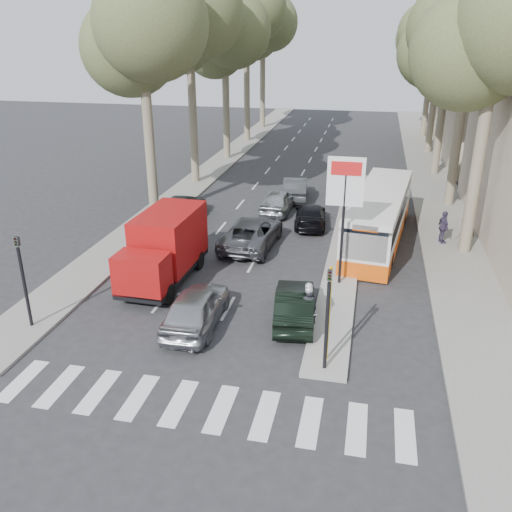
{
  "coord_description": "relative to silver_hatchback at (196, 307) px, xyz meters",
  "views": [
    {
      "loc": [
        4.19,
        -16.31,
        10.22
      ],
      "look_at": [
        -0.14,
        3.75,
        1.6
      ],
      "focal_mm": 38.0,
      "sensor_mm": 36.0,
      "label": 1
    }
  ],
  "objects": [
    {
      "name": "traffic_light_left",
      "position": [
        -5.91,
        -1.47,
        1.74
      ],
      "size": [
        0.16,
        0.41,
        3.6
      ],
      "color": "black",
      "rests_on": "ground"
    },
    {
      "name": "queue_car_e",
      "position": [
        -4.61,
        11.57,
        -0.05
      ],
      "size": [
        2.21,
        4.91,
        1.4
      ],
      "primitive_type": "imported",
      "rotation": [
        0.0,
        0.0,
        3.2
      ],
      "color": "black",
      "rests_on": "ground"
    },
    {
      "name": "red_truck",
      "position": [
        -2.5,
        3.5,
        0.83
      ],
      "size": [
        2.31,
        5.66,
        2.99
      ],
      "rotation": [
        0.0,
        0.0,
        -0.03
      ],
      "color": "black",
      "rests_on": "ground"
    },
    {
      "name": "tree_l_a",
      "position": [
        -6.18,
        11.64,
        9.63
      ],
      "size": [
        7.4,
        7.2,
        14.1
      ],
      "color": "#6B604C",
      "rests_on": "ground"
    },
    {
      "name": "sidewalk_right",
      "position": [
        10.29,
        24.53,
        -0.69
      ],
      "size": [
        3.2,
        70.0,
        0.12
      ],
      "primitive_type": "cube",
      "color": "gray",
      "rests_on": "ground"
    },
    {
      "name": "silver_hatchback",
      "position": [
        0.0,
        0.0,
        0.0
      ],
      "size": [
        1.85,
        4.42,
        1.5
      ],
      "primitive_type": "imported",
      "rotation": [
        0.0,
        0.0,
        3.16
      ],
      "color": "#9FA1A6",
      "rests_on": "ground"
    },
    {
      "name": "tree_l_e",
      "position": [
        -6.28,
        43.64,
        9.98
      ],
      "size": [
        7.4,
        7.2,
        14.49
      ],
      "color": "#6B604C",
      "rests_on": "ground"
    },
    {
      "name": "tree_r_e",
      "position": [
        10.92,
        41.64,
        9.63
      ],
      "size": [
        7.4,
        7.2,
        14.1
      ],
      "color": "#6B604C",
      "rests_on": "ground"
    },
    {
      "name": "tree_r_a",
      "position": [
        10.82,
        9.64,
        9.63
      ],
      "size": [
        7.4,
        7.2,
        14.1
      ],
      "color": "#6B604C",
      "rests_on": "ground"
    },
    {
      "name": "queue_car_a",
      "position": [
        0.26,
        8.2,
        -0.03
      ],
      "size": [
        2.66,
        5.3,
        1.44
      ],
      "primitive_type": "imported",
      "rotation": [
        0.0,
        0.0,
        3.09
      ],
      "color": "#52545A",
      "rests_on": "ground"
    },
    {
      "name": "median_left",
      "position": [
        -6.31,
        27.53,
        -0.69
      ],
      "size": [
        2.4,
        64.0,
        0.12
      ],
      "primitive_type": "cube",
      "color": "gray",
      "rests_on": "ground"
    },
    {
      "name": "traffic_light_island",
      "position": [
        4.94,
        -1.97,
        1.74
      ],
      "size": [
        0.16,
        0.41,
        3.6
      ],
      "color": "black",
      "rests_on": "ground"
    },
    {
      "name": "pedestrian_far",
      "position": [
        10.75,
        9.91,
        0.2
      ],
      "size": [
        1.17,
        0.95,
        1.66
      ],
      "primitive_type": "imported",
      "rotation": [
        0.0,
        0.0,
        3.66
      ],
      "color": "#65584C",
      "rests_on": "sidewalk_right"
    },
    {
      "name": "tree_r_b",
      "position": [
        10.92,
        17.64,
        10.67
      ],
      "size": [
        7.4,
        7.2,
        15.27
      ],
      "color": "#6B604C",
      "rests_on": "ground"
    },
    {
      "name": "queue_car_b",
      "position": [
        2.77,
        12.03,
        -0.14
      ],
      "size": [
        2.12,
        4.32,
        1.21
      ],
      "primitive_type": "imported",
      "rotation": [
        0.0,
        0.0,
        3.25
      ],
      "color": "black",
      "rests_on": "ground"
    },
    {
      "name": "pedestrian_near",
      "position": [
        9.72,
        10.47,
        0.22
      ],
      "size": [
        0.79,
        1.09,
        1.69
      ],
      "primitive_type": "imported",
      "rotation": [
        0.0,
        0.0,
        1.91
      ],
      "color": "#413652",
      "rests_on": "sidewalk_right"
    },
    {
      "name": "tree_r_c",
      "position": [
        10.72,
        25.64,
        8.94
      ],
      "size": [
        7.4,
        7.2,
        13.32
      ],
      "color": "#6B604C",
      "rests_on": "ground"
    },
    {
      "name": "city_bus",
      "position": [
        6.49,
        10.15,
        0.68
      ],
      "size": [
        3.49,
        10.49,
        2.71
      ],
      "rotation": [
        0.0,
        0.0,
        -0.12
      ],
      "color": "#E9530C",
      "rests_on": "ground"
    },
    {
      "name": "tree_r_d",
      "position": [
        10.82,
        33.64,
        10.32
      ],
      "size": [
        7.4,
        7.2,
        14.88
      ],
      "color": "#6B604C",
      "rests_on": "ground"
    },
    {
      "name": "tree_l_b",
      "position": [
        -6.28,
        19.64,
        10.32
      ],
      "size": [
        7.4,
        7.2,
        14.88
      ],
      "color": "#6B604C",
      "rests_on": "ground"
    },
    {
      "name": "dark_hatchback",
      "position": [
        3.49,
        1.16,
        -0.08
      ],
      "size": [
        1.91,
        4.22,
        1.34
      ],
      "primitive_type": "imported",
      "rotation": [
        0.0,
        0.0,
        3.26
      ],
      "color": "black",
      "rests_on": "ground"
    },
    {
      "name": "billboard",
      "position": [
        4.94,
        4.52,
        2.96
      ],
      "size": [
        1.5,
        12.1,
        5.6
      ],
      "color": "yellow",
      "rests_on": "ground"
    },
    {
      "name": "queue_car_c",
      "position": [
        0.59,
        14.0,
        -0.04
      ],
      "size": [
        1.85,
        4.22,
        1.41
      ],
      "primitive_type": "imported",
      "rotation": [
        0.0,
        0.0,
        3.1
      ],
      "color": "#ACB0B5",
      "rests_on": "ground"
    },
    {
      "name": "traffic_island",
      "position": [
        4.94,
        10.53,
        -0.67
      ],
      "size": [
        1.5,
        26.0,
        0.16
      ],
      "primitive_type": "cube",
      "color": "gray",
      "rests_on": "ground"
    },
    {
      "name": "motorcycle",
      "position": [
        4.06,
        0.68,
        0.07
      ],
      "size": [
        0.85,
        2.12,
        1.81
      ],
      "rotation": [
        0.0,
        0.0,
        0.13
      ],
      "color": "black",
      "rests_on": "ground"
    },
    {
      "name": "tree_l_c",
      "position": [
        -6.08,
        27.64,
        9.29
      ],
      "size": [
        7.4,
        7.2,
        13.71
      ],
      "color": "#6B604C",
      "rests_on": "ground"
    },
    {
      "name": "tree_l_d",
      "position": [
        -6.18,
        35.64,
        11.01
      ],
      "size": [
        7.4,
        7.2,
        15.66
      ],
      "color": "#6B604C",
      "rests_on": "ground"
    },
    {
      "name": "queue_car_d",
      "position": [
        1.19,
        17.01,
        -0.04
      ],
      "size": [
        1.95,
        4.41,
        1.41
      ],
      "primitive_type": "imported",
      "rotation": [
        0.0,
        0.0,
        3.25
      ],
      "color": "#46494D",
      "rests_on": "ground"
    },
    {
      "name": "ground",
      "position": [
        1.69,
        -0.47,
        -0.75
      ],
      "size": [
        120.0,
        120.0,
        0.0
      ],
      "primitive_type": "plane",
      "color": "#28282B",
      "rests_on": "ground"
    }
  ]
}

